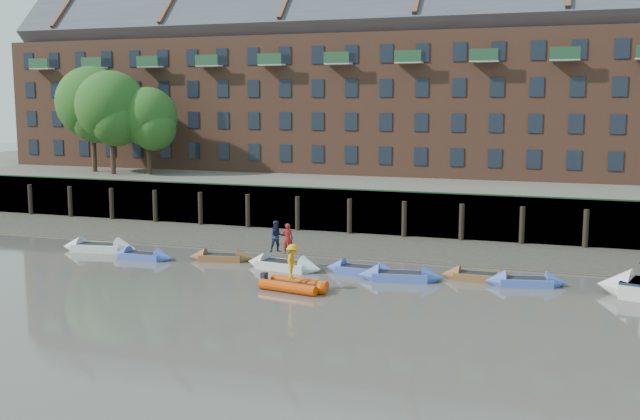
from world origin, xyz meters
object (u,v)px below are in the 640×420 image
at_px(rowboat_4, 361,270).
at_px(rib_tender, 296,285).
at_px(rowboat_7, 525,282).
at_px(person_rib_crew, 292,262).
at_px(rowboat_5, 400,276).
at_px(person_rower_b, 277,237).
at_px(rowboat_6, 479,277).
at_px(person_rower_a, 288,239).
at_px(rowboat_3, 284,265).
at_px(rowboat_1, 143,256).
at_px(rowboat_2, 221,257).
at_px(rowboat_0, 99,247).

height_order(rowboat_4, rib_tender, rowboat_4).
xyz_separation_m(rowboat_7, person_rib_crew, (-11.13, -4.87, 1.27)).
relative_size(rowboat_7, rib_tender, 1.19).
height_order(rowboat_5, person_rower_b, person_rower_b).
xyz_separation_m(rowboat_6, person_rower_a, (-10.60, -1.07, 1.61)).
relative_size(rowboat_3, person_rib_crew, 2.71).
height_order(rowboat_1, rowboat_7, rowboat_7).
xyz_separation_m(rib_tender, person_rib_crew, (-0.19, -0.00, 1.21)).
relative_size(rowboat_2, person_rower_a, 2.33).
relative_size(rowboat_6, rowboat_7, 0.93).
xyz_separation_m(person_rower_a, person_rib_crew, (1.93, -4.19, -0.33)).
relative_size(rowboat_1, rowboat_5, 0.85).
xyz_separation_m(rowboat_4, rowboat_6, (6.38, 0.60, -0.01)).
relative_size(rowboat_4, rowboat_5, 0.90).
bearing_deg(rowboat_2, rowboat_5, -18.38).
height_order(rowboat_6, rowboat_7, rowboat_7).
bearing_deg(rowboat_7, rib_tender, -167.74).
bearing_deg(rowboat_3, rowboat_5, 4.86).
height_order(rowboat_0, person_rib_crew, person_rib_crew).
xyz_separation_m(rowboat_6, rib_tender, (-8.48, -5.25, 0.06)).
distance_m(rowboat_3, person_rib_crew, 4.91).
height_order(rowboat_3, person_rower_b, person_rower_b).
bearing_deg(rowboat_0, rowboat_5, -12.06).
bearing_deg(rowboat_0, rowboat_7, -8.91).
bearing_deg(rowboat_2, rib_tender, -48.86).
xyz_separation_m(rowboat_0, rowboat_4, (17.56, -0.49, -0.04)).
distance_m(rowboat_0, person_rower_b, 12.72).
bearing_deg(person_rower_a, person_rower_b, -39.69).
bearing_deg(rowboat_1, person_rib_crew, -19.82).
height_order(rowboat_1, rib_tender, rowboat_1).
bearing_deg(rowboat_0, rowboat_1, -24.78).
height_order(rowboat_4, rowboat_7, rowboat_4).
relative_size(rowboat_1, person_rib_crew, 2.20).
bearing_deg(rowboat_7, person_rower_b, 170.11).
relative_size(rowboat_2, person_rower_b, 2.24).
bearing_deg(rowboat_4, person_rib_crew, -113.11).
bearing_deg(person_rower_a, rowboat_1, -20.57).
height_order(rowboat_7, person_rib_crew, person_rib_crew).
xyz_separation_m(rowboat_0, person_rower_a, (13.35, -0.96, 1.56)).
relative_size(rowboat_6, person_rib_crew, 2.22).
height_order(rowboat_3, rowboat_7, rowboat_3).
distance_m(rowboat_4, rowboat_6, 6.41).
distance_m(rowboat_5, rowboat_7, 6.51).
xyz_separation_m(rowboat_0, rowboat_2, (8.65, 0.03, -0.05)).
relative_size(rowboat_4, rib_tender, 1.16).
height_order(rowboat_3, rib_tender, rowboat_3).
distance_m(rib_tender, person_rib_crew, 1.23).
relative_size(rowboat_2, rowboat_4, 0.97).
bearing_deg(rowboat_4, rowboat_2, 179.65).
xyz_separation_m(rowboat_6, person_rib_crew, (-8.67, -5.25, 1.27)).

